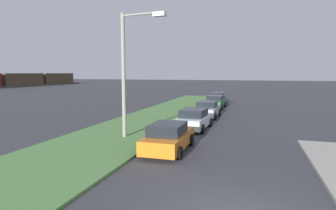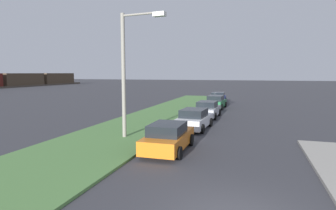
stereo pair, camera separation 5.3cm
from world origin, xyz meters
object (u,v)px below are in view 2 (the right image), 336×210
object	(u,v)px
parked_car_white	(194,119)
parked_car_green	(216,102)
parked_car_silver	(207,109)
parked_car_blue	(218,98)
streetlight	(128,67)
parked_car_orange	(168,137)

from	to	relation	value
parked_car_white	parked_car_green	xyz separation A→B (m)	(12.48, 0.12, 0.00)
parked_car_silver	parked_car_blue	world-z (taller)	same
parked_car_blue	parked_car_silver	bearing A→B (deg)	-179.43
parked_car_silver	parked_car_blue	xyz separation A→B (m)	(12.20, 0.58, 0.00)
parked_car_blue	streetlight	xyz separation A→B (m)	(-22.09, 2.59, 3.67)
parked_car_orange	streetlight	distance (m)	5.09
parked_car_blue	streetlight	bearing A→B (deg)	171.19
parked_car_orange	parked_car_white	bearing A→B (deg)	-1.52
parked_car_orange	parked_car_white	xyz separation A→B (m)	(6.01, -0.10, 0.00)
parked_car_silver	parked_car_white	bearing A→B (deg)	-179.15
streetlight	parked_car_orange	bearing A→B (deg)	-120.83
parked_car_green	parked_car_blue	world-z (taller)	same
parked_car_green	parked_car_blue	xyz separation A→B (m)	(5.41, 0.43, 0.00)
parked_car_blue	parked_car_white	bearing A→B (deg)	179.61
parked_car_green	parked_car_white	bearing A→B (deg)	-176.54
parked_car_orange	parked_car_white	distance (m)	6.01
parked_car_green	parked_car_blue	size ratio (longest dim) A/B	1.00
parked_car_white	streetlight	distance (m)	6.40
parked_car_green	streetlight	bearing A→B (deg)	172.67
parked_car_white	parked_car_green	world-z (taller)	same
parked_car_orange	streetlight	size ratio (longest dim) A/B	0.58
parked_car_white	parked_car_silver	distance (m)	5.69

